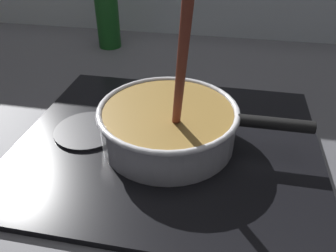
{
  "coord_description": "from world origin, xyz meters",
  "views": [
    {
      "loc": [
        0.08,
        -0.35,
        0.39
      ],
      "look_at": [
        -0.01,
        0.15,
        0.05
      ],
      "focal_mm": 35.6,
      "sensor_mm": 36.0,
      "label": 1
    }
  ],
  "objects": [
    {
      "name": "hob_plate",
      "position": [
        -0.01,
        0.15,
        0.01
      ],
      "size": [
        0.56,
        0.48,
        0.01
      ],
      "primitive_type": "cube",
      "color": "black",
      "rests_on": "ground"
    },
    {
      "name": "ground",
      "position": [
        0.0,
        0.0,
        -0.02
      ],
      "size": [
        2.4,
        1.6,
        0.04
      ],
      "primitive_type": "cube",
      "color": "#4C4C51"
    },
    {
      "name": "oil_bottle",
      "position": [
        -0.29,
        0.62,
        0.11
      ],
      "size": [
        0.07,
        0.07,
        0.27
      ],
      "color": "#19591E",
      "rests_on": "ground"
    },
    {
      "name": "spare_burner",
      "position": [
        -0.17,
        0.15,
        0.01
      ],
      "size": [
        0.13,
        0.13,
        0.01
      ],
      "primitive_type": "cylinder",
      "color": "#262628",
      "rests_on": "hob_plate"
    },
    {
      "name": "cooking_pan",
      "position": [
        -0.01,
        0.15,
        0.05
      ],
      "size": [
        0.38,
        0.28,
        0.33
      ],
      "color": "silver",
      "rests_on": "hob_plate"
    },
    {
      "name": "burner_ring",
      "position": [
        -0.01,
        0.15,
        0.02
      ],
      "size": [
        0.18,
        0.18,
        0.01
      ],
      "primitive_type": "torus",
      "color": "#592D0C",
      "rests_on": "hob_plate"
    }
  ]
}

